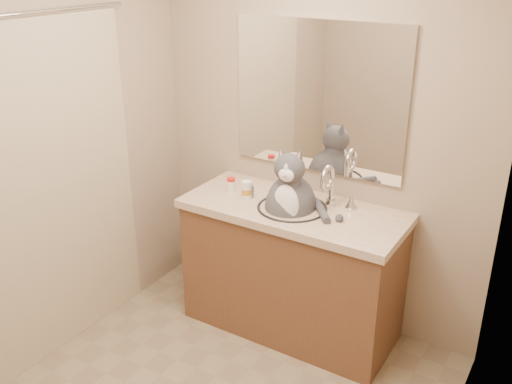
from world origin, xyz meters
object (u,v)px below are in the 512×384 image
pill_bottle_redcap (231,184)px  grey_canister (250,192)px  pill_bottle_orange (247,190)px  cat (290,203)px

pill_bottle_redcap → grey_canister: 0.16m
pill_bottle_redcap → pill_bottle_orange: size_ratio=0.79×
pill_bottle_redcap → grey_canister: bearing=-9.4°
cat → pill_bottle_orange: cat is taller
pill_bottle_orange → cat: bearing=1.9°
cat → grey_canister: cat is taller
pill_bottle_orange → pill_bottle_redcap: bearing=163.4°
pill_bottle_redcap → grey_canister: size_ratio=1.11×
cat → grey_canister: bearing=164.8°
pill_bottle_redcap → pill_bottle_orange: (0.15, -0.04, 0.01)m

